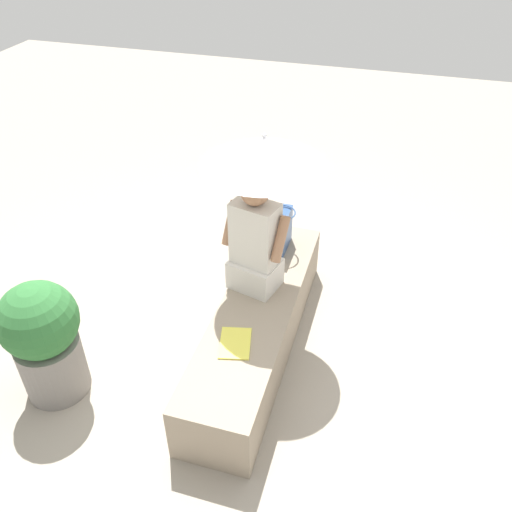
# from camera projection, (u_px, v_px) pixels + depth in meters

# --- Properties ---
(ground_plane) EXTENTS (14.00, 14.00, 0.00)m
(ground_plane) POSITION_uv_depth(u_px,v_px,m) (257.00, 347.00, 4.02)
(ground_plane) COLOR #9E9384
(stone_bench) EXTENTS (2.09, 0.52, 0.44)m
(stone_bench) POSITION_uv_depth(u_px,v_px,m) (257.00, 327.00, 3.89)
(stone_bench) COLOR gray
(stone_bench) RESTS_ON ground
(person_seated) EXTENTS (0.35, 0.50, 0.90)m
(person_seated) POSITION_uv_depth(u_px,v_px,m) (255.00, 242.00, 3.70)
(person_seated) COLOR beige
(person_seated) RESTS_ON stone_bench
(parasol) EXTENTS (0.84, 0.84, 1.17)m
(parasol) POSITION_uv_depth(u_px,v_px,m) (264.00, 152.00, 3.36)
(parasol) COLOR #B7B7BC
(parasol) RESTS_ON stone_bench
(handbag_black) EXTENTS (0.32, 0.24, 0.35)m
(handbag_black) POSITION_uv_depth(u_px,v_px,m) (280.00, 230.00, 4.21)
(handbag_black) COLOR #335184
(handbag_black) RESTS_ON stone_bench
(magazine) EXTENTS (0.32, 0.26, 0.01)m
(magazine) POSITION_uv_depth(u_px,v_px,m) (235.00, 343.00, 3.45)
(magazine) COLOR #EAE04C
(magazine) RESTS_ON stone_bench
(planter_near) EXTENTS (0.51, 0.51, 0.90)m
(planter_near) POSITION_uv_depth(u_px,v_px,m) (44.00, 338.00, 3.43)
(planter_near) COLOR gray
(planter_near) RESTS_ON ground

